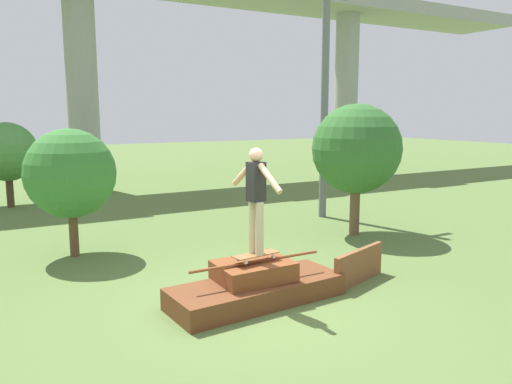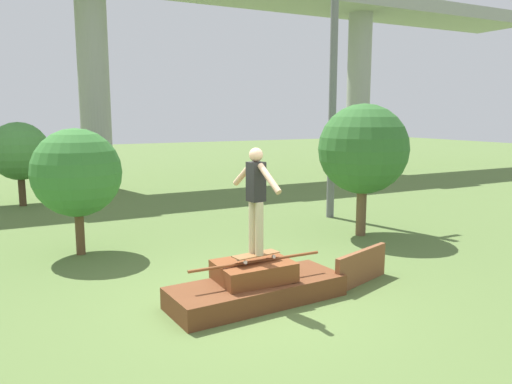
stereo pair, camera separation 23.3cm
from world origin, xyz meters
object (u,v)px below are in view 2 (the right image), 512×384
object	(u,v)px
skateboard	(256,255)
tree_mid_back	(19,151)
tree_behind_right	(363,149)
skater	(256,194)
utility_pole	(333,92)
tree_behind_left	(77,173)

from	to	relation	value
skateboard	tree_mid_back	bearing A→B (deg)	104.80
tree_mid_back	tree_behind_right	bearing A→B (deg)	-48.73
skateboard	skater	xyz separation A→B (m)	(-0.00, -0.00, 0.92)
skateboard	utility_pole	bearing A→B (deg)	44.47
tree_behind_left	utility_pole	bearing A→B (deg)	5.87
tree_behind_left	tree_behind_right	bearing A→B (deg)	-12.44
skateboard	tree_behind_right	size ratio (longest dim) A/B	0.25
skater	tree_behind_left	world-z (taller)	tree_behind_left
skater	tree_behind_right	bearing A→B (deg)	32.14
tree_behind_right	tree_behind_left	bearing A→B (deg)	167.56
tree_behind_right	utility_pole	bearing A→B (deg)	73.93
skateboard	skater	bearing A→B (deg)	-104.04
skateboard	tree_mid_back	distance (m)	10.63
tree_behind_left	tree_mid_back	world-z (taller)	tree_mid_back
utility_pole	tree_behind_left	world-z (taller)	utility_pole
tree_mid_back	tree_behind_left	bearing A→B (deg)	-83.18
skateboard	tree_behind_right	xyz separation A→B (m)	(4.05, 2.54, 1.26)
skateboard	tree_behind_right	world-z (taller)	tree_behind_right
utility_pole	tree_behind_left	distance (m)	6.81
utility_pole	skateboard	bearing A→B (deg)	-135.53
skater	tree_mid_back	xyz separation A→B (m)	(-2.70, 10.24, 0.02)
skater	tree_behind_left	xyz separation A→B (m)	(-1.94, 3.86, 0.00)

